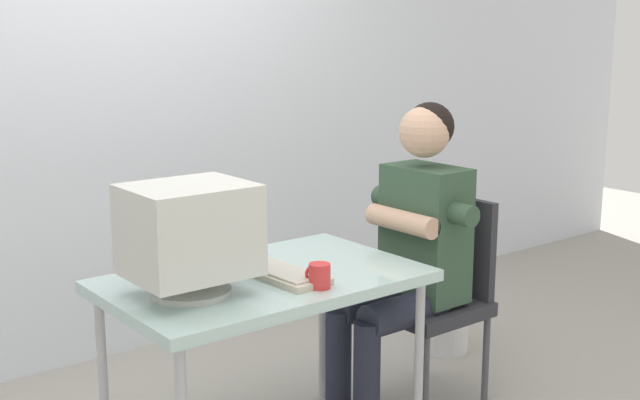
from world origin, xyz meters
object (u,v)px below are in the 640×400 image
keyboard (277,272)px  office_chair (438,289)px  person_seated (408,245)px  crt_monitor (190,232)px  desk_mug (319,276)px  desk (264,290)px  potted_plant (445,281)px

keyboard → office_chair: 0.92m
person_seated → keyboard: bearing=-178.0°
crt_monitor → keyboard: crt_monitor is taller
office_chair → desk_mug: size_ratio=10.27×
desk_mug → desk: bearing=106.0°
crt_monitor → office_chair: size_ratio=0.46×
keyboard → desk_mug: 0.21m
office_chair → keyboard: bearing=-178.4°
crt_monitor → keyboard: (0.35, -0.01, -0.20)m
keyboard → potted_plant: 1.42m
crt_monitor → keyboard: bearing=-0.9°
person_seated → desk: bearing=179.1°
desk → office_chair: bearing=-0.8°
crt_monitor → person_seated: (1.05, 0.02, -0.22)m
crt_monitor → desk: bearing=5.6°
person_seated → desk_mug: 0.70m
keyboard → person_seated: person_seated is taller
crt_monitor → desk_mug: (0.38, -0.21, -0.18)m
person_seated → potted_plant: size_ratio=1.63×
desk → desk_mug: 0.27m
crt_monitor → desk_mug: bearing=-28.9°
desk → crt_monitor: bearing=-174.4°
office_chair → desk_mug: 0.92m
desk → potted_plant: bearing=14.5°
crt_monitor → person_seated: bearing=1.0°
person_seated → crt_monitor: bearing=-179.0°
potted_plant → desk: bearing=-165.5°
crt_monitor → desk_mug: crt_monitor is taller
office_chair → potted_plant: (0.43, 0.36, -0.14)m
office_chair → potted_plant: size_ratio=1.11×
person_seated → potted_plant: bearing=30.1°
keyboard → office_chair: office_chair is taller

